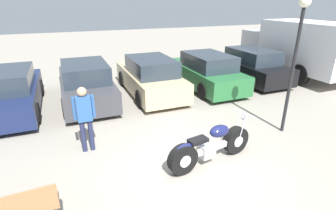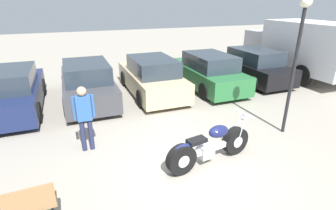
# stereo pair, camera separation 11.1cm
# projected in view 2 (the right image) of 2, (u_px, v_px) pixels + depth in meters

# --- Properties ---
(ground_plane) EXTENTS (60.00, 60.00, 0.00)m
(ground_plane) POSITION_uv_depth(u_px,v_px,m) (190.00, 168.00, 5.96)
(ground_plane) COLOR gray
(motorcycle) EXTENTS (2.29, 0.78, 1.05)m
(motorcycle) POSITION_uv_depth(u_px,v_px,m) (209.00, 147.00, 6.02)
(motorcycle) COLOR black
(motorcycle) RESTS_ON ground_plane
(parked_car_navy) EXTENTS (1.81, 4.42, 1.49)m
(parked_car_navy) POSITION_uv_depth(u_px,v_px,m) (12.00, 92.00, 8.81)
(parked_car_navy) COLOR #19234C
(parked_car_navy) RESTS_ON ground_plane
(parked_car_dark_grey) EXTENTS (1.81, 4.42, 1.49)m
(parked_car_dark_grey) POSITION_uv_depth(u_px,v_px,m) (87.00, 83.00, 9.74)
(parked_car_dark_grey) COLOR #3D3D42
(parked_car_dark_grey) RESTS_ON ground_plane
(parked_car_champagne) EXTENTS (1.81, 4.42, 1.49)m
(parked_car_champagne) POSITION_uv_depth(u_px,v_px,m) (151.00, 77.00, 10.49)
(parked_car_champagne) COLOR #C6B284
(parked_car_champagne) RESTS_ON ground_plane
(parked_car_green) EXTENTS (1.81, 4.42, 1.49)m
(parked_car_green) POSITION_uv_depth(u_px,v_px,m) (207.00, 72.00, 11.22)
(parked_car_green) COLOR #286B38
(parked_car_green) RESTS_ON ground_plane
(parked_car_black) EXTENTS (1.81, 4.42, 1.49)m
(parked_car_black) POSITION_uv_depth(u_px,v_px,m) (251.00, 66.00, 12.25)
(parked_car_black) COLOR black
(parked_car_black) RESTS_ON ground_plane
(delivery_truck) EXTENTS (2.22, 5.89, 2.66)m
(delivery_truck) POSITION_uv_depth(u_px,v_px,m) (302.00, 47.00, 12.58)
(delivery_truck) COLOR silver
(delivery_truck) RESTS_ON ground_plane
(park_bench) EXTENTS (1.43, 0.47, 0.89)m
(park_bench) POSITION_uv_depth(u_px,v_px,m) (7.00, 209.00, 4.06)
(park_bench) COLOR #997047
(park_bench) RESTS_ON ground_plane
(lamp_post) EXTENTS (0.29, 0.29, 3.67)m
(lamp_post) POSITION_uv_depth(u_px,v_px,m) (299.00, 41.00, 6.67)
(lamp_post) COLOR black
(lamp_post) RESTS_ON ground_plane
(person_standing) EXTENTS (0.52, 0.23, 1.68)m
(person_standing) POSITION_uv_depth(u_px,v_px,m) (84.00, 114.00, 6.34)
(person_standing) COLOR #232847
(person_standing) RESTS_ON ground_plane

